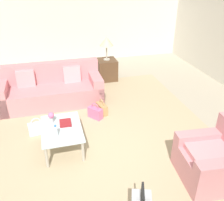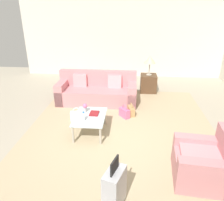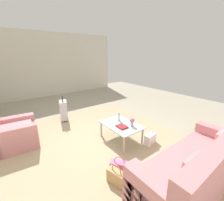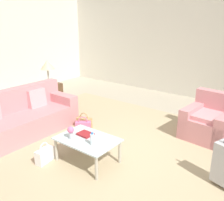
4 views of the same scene
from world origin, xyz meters
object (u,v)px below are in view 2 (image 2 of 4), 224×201
object	(u,v)px
flower_vase	(85,107)
handbag_tan	(131,111)
side_table	(148,83)
suitcase_silver	(114,188)
coffee_table_book	(94,113)
table_lamp	(150,60)
coffee_table	(90,118)
handbag_white	(77,116)
armchair	(207,164)
couch	(97,92)
water_bottle	(84,116)
handbag_pink	(124,113)

from	to	relation	value
flower_vase	handbag_tan	size ratio (longest dim) A/B	0.57
side_table	suitcase_silver	bearing A→B (deg)	-9.46
coffee_table_book	table_lamp	size ratio (longest dim) A/B	0.40
coffee_table	coffee_table_book	xyz separation A→B (m)	(-0.12, 0.08, 0.07)
handbag_white	flower_vase	bearing A→B (deg)	41.80
armchair	coffee_table	xyz separation A→B (m)	(-1.31, -2.17, 0.07)
couch	armchair	world-z (taller)	couch
side_table	handbag_tan	xyz separation A→B (m)	(1.84, -0.57, -0.17)
flower_vase	handbag_tan	distance (m)	1.37
armchair	water_bottle	bearing A→B (deg)	-116.00
armchair	suitcase_silver	size ratio (longest dim) A/B	1.15
coffee_table	handbag_tan	bearing A→B (deg)	136.10
armchair	handbag_tan	bearing A→B (deg)	-151.34
water_bottle	handbag_white	world-z (taller)	water_bottle
armchair	handbag_tan	distance (m)	2.59
flower_vase	table_lamp	distance (m)	3.11
flower_vase	suitcase_silver	size ratio (longest dim) A/B	0.24
table_lamp	handbag_tan	distance (m)	2.15
water_bottle	flower_vase	xyz separation A→B (m)	(-0.42, -0.05, 0.03)
table_lamp	handbag_pink	size ratio (longest dim) A/B	1.77
suitcase_silver	handbag_tan	xyz separation A→B (m)	(-2.96, 0.23, -0.23)
couch	handbag_white	bearing A→B (deg)	-15.70
couch	flower_vase	size ratio (longest dim) A/B	11.36
coffee_table_book	handbag_pink	xyz separation A→B (m)	(-0.71, 0.67, -0.31)
coffee_table_book	side_table	bearing A→B (deg)	153.86
handbag_pink	table_lamp	bearing A→B (deg)	159.28
handbag_pink	handbag_white	world-z (taller)	same
coffee_table	coffee_table_book	distance (m)	0.16
water_bottle	table_lamp	distance (m)	3.45
table_lamp	suitcase_silver	xyz separation A→B (m)	(4.80, -0.80, -0.73)
water_bottle	handbag_white	bearing A→B (deg)	-155.18
couch	handbag_tan	size ratio (longest dim) A/B	6.50
couch	handbag_tan	distance (m)	1.33
coffee_table	side_table	xyz separation A→B (m)	(-2.80, 1.50, -0.07)
armchair	coffee_table_book	world-z (taller)	armchair
handbag_pink	handbag_tan	world-z (taller)	same
flower_vase	side_table	distance (m)	3.07
coffee_table_book	coffee_table	bearing A→B (deg)	-31.91
handbag_pink	handbag_tan	xyz separation A→B (m)	(-0.13, 0.17, 0.00)
flower_vase	handbag_white	xyz separation A→B (m)	(-0.33, -0.30, -0.41)
handbag_white	armchair	bearing A→B (deg)	54.60
water_bottle	table_lamp	xyz separation A→B (m)	(-3.00, 1.60, 0.58)
water_bottle	flower_vase	world-z (taller)	flower_vase
couch	armchair	bearing A→B (deg)	36.20
armchair	side_table	distance (m)	4.16
table_lamp	coffee_table	bearing A→B (deg)	-28.18
handbag_pink	coffee_table	bearing A→B (deg)	-42.27
water_bottle	flower_vase	size ratio (longest dim) A/B	1.00
coffee_table	table_lamp	bearing A→B (deg)	151.82
coffee_table	handbag_white	bearing A→B (deg)	-141.00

